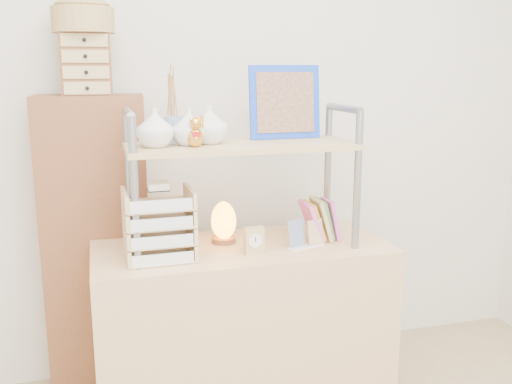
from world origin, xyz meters
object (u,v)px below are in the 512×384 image
(desk, at_px, (243,331))
(salt_lamp, at_px, (223,222))
(cabinet, at_px, (97,248))
(letter_tray, at_px, (159,229))

(desk, distance_m, salt_lamp, 0.47)
(desk, bearing_deg, salt_lamp, 131.83)
(desk, xyz_separation_m, cabinet, (-0.57, 0.37, 0.30))
(letter_tray, bearing_deg, desk, 10.95)
(cabinet, bearing_deg, desk, -30.07)
(salt_lamp, bearing_deg, desk, -48.17)
(desk, relative_size, letter_tray, 4.05)
(desk, distance_m, letter_tray, 0.60)
(letter_tray, bearing_deg, cabinet, 118.04)
(desk, bearing_deg, letter_tray, -169.05)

